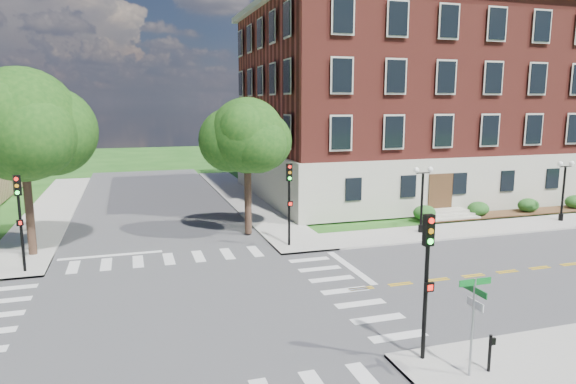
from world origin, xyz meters
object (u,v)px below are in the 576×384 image
object	(u,v)px
twin_lamp_west	(422,195)
twin_lamp_east	(564,187)
traffic_signal_nw	(19,211)
traffic_signal_se	(427,268)
traffic_signal_ne	(289,194)
push_button_post	(490,351)
street_sign_pole	(474,308)

from	to	relation	value
twin_lamp_west	twin_lamp_east	xyz separation A→B (m)	(11.27, -0.04, 0.00)
traffic_signal_nw	twin_lamp_east	xyz separation A→B (m)	(34.17, 0.93, -0.66)
traffic_signal_nw	twin_lamp_west	xyz separation A→B (m)	(22.90, 0.97, -0.66)
traffic_signal_se	traffic_signal_ne	world-z (taller)	same
traffic_signal_ne	twin_lamp_east	xyz separation A→B (m)	(20.25, 0.34, -0.66)
traffic_signal_nw	twin_lamp_east	bearing A→B (deg)	1.57
traffic_signal_nw	twin_lamp_west	distance (m)	22.93
traffic_signal_se	push_button_post	xyz separation A→B (m)	(1.50, -1.35, -2.39)
traffic_signal_nw	traffic_signal_se	bearing A→B (deg)	-44.01
traffic_signal_ne	traffic_signal_nw	bearing A→B (deg)	-177.55
twin_lamp_east	push_button_post	bearing A→B (deg)	-139.60
traffic_signal_se	street_sign_pole	world-z (taller)	traffic_signal_se
traffic_signal_ne	push_button_post	xyz separation A→B (m)	(1.63, -15.51, -2.39)
twin_lamp_east	street_sign_pole	distance (m)	25.03
traffic_signal_se	street_sign_pole	xyz separation A→B (m)	(0.77, -1.37, -0.88)
traffic_signal_nw	twin_lamp_west	world-z (taller)	traffic_signal_nw
traffic_signal_ne	twin_lamp_west	bearing A→B (deg)	2.41
twin_lamp_west	push_button_post	distance (m)	17.59
traffic_signal_nw	street_sign_pole	xyz separation A→B (m)	(14.82, -14.94, -0.88)
street_sign_pole	push_button_post	xyz separation A→B (m)	(0.73, 0.02, -1.51)
traffic_signal_ne	twin_lamp_west	size ratio (longest dim) A/B	1.13
twin_lamp_west	traffic_signal_se	bearing A→B (deg)	-121.36
traffic_signal_nw	twin_lamp_east	size ratio (longest dim) A/B	1.13
traffic_signal_ne	twin_lamp_east	bearing A→B (deg)	0.96
push_button_post	street_sign_pole	bearing A→B (deg)	-178.12
traffic_signal_ne	street_sign_pole	bearing A→B (deg)	-86.68
traffic_signal_ne	twin_lamp_west	xyz separation A→B (m)	(8.99, 0.38, -0.66)
traffic_signal_ne	street_sign_pole	size ratio (longest dim) A/B	1.55
twin_lamp_east	street_sign_pole	world-z (taller)	twin_lamp_east
traffic_signal_nw	push_button_post	world-z (taller)	traffic_signal_nw
traffic_signal_ne	traffic_signal_nw	size ratio (longest dim) A/B	1.00
traffic_signal_ne	street_sign_pole	xyz separation A→B (m)	(0.90, -15.53, -0.88)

